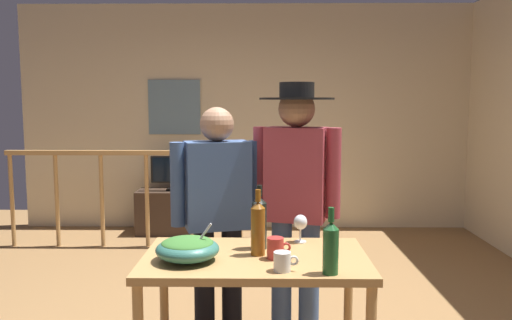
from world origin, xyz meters
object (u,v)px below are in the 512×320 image
Objects in this scene: stair_railing at (164,186)px; wine_bottle_dark at (259,222)px; framed_picture at (174,107)px; wine_bottle_green at (331,247)px; flat_screen_tv at (174,170)px; serving_table at (255,273)px; wine_glass at (300,223)px; person_standing_left at (218,208)px; mug_red at (276,248)px; salad_bowl at (188,248)px; person_standing_right at (296,191)px; mug_white at (283,261)px; tv_console at (176,212)px; wine_bottle_amber at (258,227)px.

wine_bottle_dark reaches higher than stair_railing.
framed_picture reaches higher than wine_bottle_green.
stair_railing is 4.64× the size of flat_screen_tv.
serving_table is at bearing -70.50° from stair_railing.
stair_railing reaches higher than wine_glass.
person_standing_left is (-0.25, 0.63, 0.21)m from serving_table.
mug_red is at bearing -72.49° from flat_screen_tv.
salad_bowl is 0.42m from wine_bottle_dark.
person_standing_left is at bearing -75.02° from flat_screen_tv.
person_standing_right is at bearing 90.35° from wine_glass.
person_standing_right reaches higher than salad_bowl.
tv_console is at bearing 106.92° from mug_white.
salad_bowl is 2.70× the size of mug_white.
framed_picture reaches higher than tv_console.
salad_bowl reaches higher than mug_white.
flat_screen_tv is at bearing 87.74° from stair_railing.
wine_glass is at bearing 106.33° from person_standing_right.
mug_white is (0.47, -0.15, -0.02)m from salad_bowl.
person_standing_right reaches higher than wine_glass.
framed_picture is at bearing 97.23° from flat_screen_tv.
salad_bowl is at bearing 161.67° from mug_white.
flat_screen_tv is 3.99m from wine_bottle_green.
serving_table is 0.41m from wine_glass.
wine_bottle_amber is 0.22× the size of person_standing_left.
person_standing_right reaches higher than mug_red.
wine_glass is 0.54m from wine_bottle_green.
salad_bowl reaches higher than wine_glass.
wine_glass is (0.58, 0.35, 0.04)m from salad_bowl.
wine_glass is (1.30, -3.53, -0.61)m from framed_picture.
person_standing_left is at bearing 123.31° from wine_bottle_green.
stair_railing is 2.98m from wine_bottle_dark.
wine_bottle_dark is at bearing -73.05° from tv_console.
wine_bottle_dark is (1.05, -2.78, 0.27)m from stair_railing.
wine_bottle_amber is at bearing 16.09° from salad_bowl.
person_standing_right is at bearing 82.44° from mug_white.
wine_bottle_green is (0.33, -0.41, -0.02)m from wine_bottle_dark.
flat_screen_tv is at bearing 107.06° from mug_white.
wine_bottle_amber is 0.44m from wine_bottle_green.
flat_screen_tv is 3.61m from wine_bottle_amber.
wine_bottle_amber is at bearing 96.94° from person_standing_left.
salad_bowl is at bearing -163.91° from wine_bottle_amber.
framed_picture is 1.93× the size of wine_bottle_dark.
salad_bowl is 0.94m from person_standing_right.
wine_bottle_green is at bearing -38.57° from serving_table.
person_standing_right reaches higher than wine_bottle_amber.
mug_white is (1.16, -3.15, 0.17)m from stair_railing.
wine_bottle_green is at bearing -70.25° from tv_console.
flat_screen_tv is at bearing 107.51° from mug_red.
wine_bottle_green is 0.18× the size of person_standing_right.
serving_table is 0.38m from salad_bowl.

